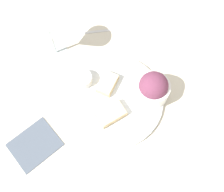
{
  "coord_description": "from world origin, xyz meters",
  "views": [
    {
      "loc": [
        -0.25,
        -0.23,
        0.83
      ],
      "look_at": [
        0.0,
        0.0,
        0.03
      ],
      "focal_mm": 45.0,
      "sensor_mm": 36.0,
      "label": 1
    }
  ],
  "objects_px": {
    "cheese_toast_far": "(107,83)",
    "napkin": "(35,145)",
    "fork": "(98,31)",
    "salad_bowl": "(153,88)",
    "sauce_ramekin": "(82,79)",
    "cheese_toast_near": "(111,113)",
    "wine_glass": "(49,29)"
  },
  "relations": [
    {
      "from": "salad_bowl",
      "to": "napkin",
      "type": "bearing_deg",
      "value": 157.08
    },
    {
      "from": "salad_bowl",
      "to": "cheese_toast_near",
      "type": "relative_size",
      "value": 1.08
    },
    {
      "from": "sauce_ramekin",
      "to": "fork",
      "type": "height_order",
      "value": "sauce_ramekin"
    },
    {
      "from": "wine_glass",
      "to": "fork",
      "type": "distance_m",
      "value": 0.21
    },
    {
      "from": "sauce_ramekin",
      "to": "fork",
      "type": "xyz_separation_m",
      "value": [
        0.18,
        0.11,
        -0.03
      ]
    },
    {
      "from": "cheese_toast_far",
      "to": "fork",
      "type": "height_order",
      "value": "cheese_toast_far"
    },
    {
      "from": "salad_bowl",
      "to": "wine_glass",
      "type": "bearing_deg",
      "value": 105.33
    },
    {
      "from": "napkin",
      "to": "fork",
      "type": "distance_m",
      "value": 0.45
    },
    {
      "from": "salad_bowl",
      "to": "fork",
      "type": "relative_size",
      "value": 0.71
    },
    {
      "from": "napkin",
      "to": "fork",
      "type": "relative_size",
      "value": 1.0
    },
    {
      "from": "sauce_ramekin",
      "to": "napkin",
      "type": "distance_m",
      "value": 0.25
    },
    {
      "from": "sauce_ramekin",
      "to": "wine_glass",
      "type": "relative_size",
      "value": 0.34
    },
    {
      "from": "cheese_toast_far",
      "to": "napkin",
      "type": "xyz_separation_m",
      "value": [
        -0.29,
        0.03,
        -0.02
      ]
    },
    {
      "from": "wine_glass",
      "to": "napkin",
      "type": "relative_size",
      "value": 1.23
    },
    {
      "from": "napkin",
      "to": "cheese_toast_near",
      "type": "bearing_deg",
      "value": -25.53
    },
    {
      "from": "sauce_ramekin",
      "to": "wine_glass",
      "type": "xyz_separation_m",
      "value": [
        0.02,
        0.15,
        0.1
      ]
    },
    {
      "from": "cheese_toast_near",
      "to": "fork",
      "type": "height_order",
      "value": "cheese_toast_near"
    },
    {
      "from": "salad_bowl",
      "to": "sauce_ramekin",
      "type": "relative_size",
      "value": 1.71
    },
    {
      "from": "sauce_ramekin",
      "to": "cheese_toast_near",
      "type": "height_order",
      "value": "sauce_ramekin"
    },
    {
      "from": "cheese_toast_near",
      "to": "cheese_toast_far",
      "type": "xyz_separation_m",
      "value": [
        0.07,
        0.08,
        -0.0
      ]
    },
    {
      "from": "cheese_toast_far",
      "to": "fork",
      "type": "bearing_deg",
      "value": 51.57
    },
    {
      "from": "sauce_ramekin",
      "to": "napkin",
      "type": "relative_size",
      "value": 0.42
    },
    {
      "from": "sauce_ramekin",
      "to": "cheese_toast_near",
      "type": "bearing_deg",
      "value": -98.83
    },
    {
      "from": "napkin",
      "to": "fork",
      "type": "bearing_deg",
      "value": 18.92
    },
    {
      "from": "salad_bowl",
      "to": "cheese_toast_far",
      "type": "relative_size",
      "value": 1.21
    },
    {
      "from": "cheese_toast_near",
      "to": "wine_glass",
      "type": "distance_m",
      "value": 0.32
    },
    {
      "from": "sauce_ramekin",
      "to": "napkin",
      "type": "xyz_separation_m",
      "value": [
        -0.24,
        -0.04,
        -0.03
      ]
    },
    {
      "from": "cheese_toast_near",
      "to": "fork",
      "type": "bearing_deg",
      "value": 50.84
    },
    {
      "from": "sauce_ramekin",
      "to": "cheese_toast_near",
      "type": "xyz_separation_m",
      "value": [
        -0.02,
        -0.15,
        -0.0
      ]
    },
    {
      "from": "cheese_toast_far",
      "to": "wine_glass",
      "type": "xyz_separation_m",
      "value": [
        -0.02,
        0.22,
        0.1
      ]
    },
    {
      "from": "cheese_toast_far",
      "to": "napkin",
      "type": "relative_size",
      "value": 0.59
    },
    {
      "from": "cheese_toast_far",
      "to": "napkin",
      "type": "height_order",
      "value": "cheese_toast_far"
    }
  ]
}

